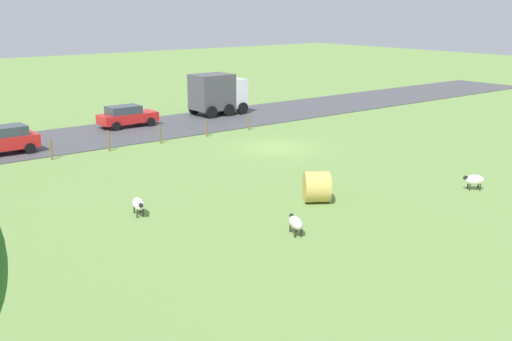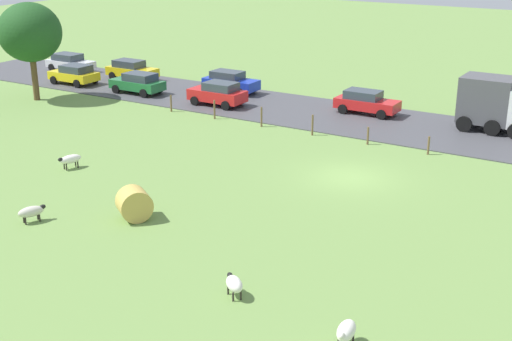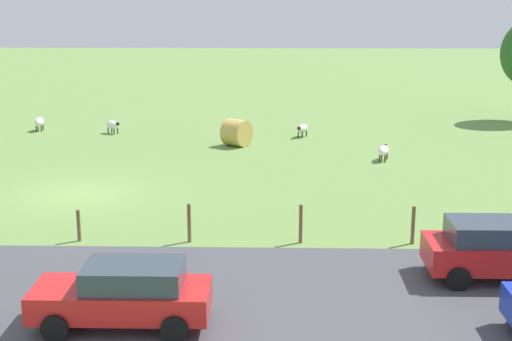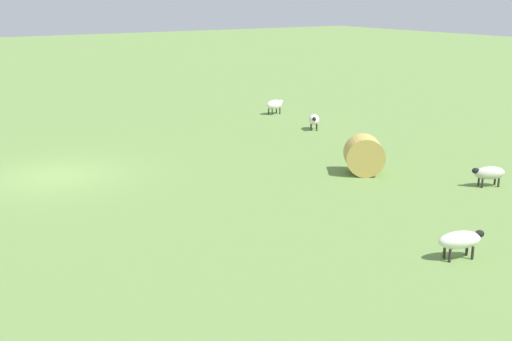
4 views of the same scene
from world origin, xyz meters
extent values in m
plane|color=#6B8E47|center=(0.00, 0.00, 0.00)|extent=(160.00, 160.00, 0.00)
ellipsoid|color=white|center=(-12.90, -1.46, 0.49)|extent=(0.94, 1.03, 0.49)
ellipsoid|color=black|center=(-12.64, -1.12, 0.61)|extent=(0.30, 0.32, 0.20)
cylinder|color=#2D2823|center=(-12.86, -1.18, 0.15)|extent=(0.07, 0.07, 0.31)
cylinder|color=#2D2823|center=(-12.64, -1.34, 0.15)|extent=(0.07, 0.07, 0.31)
cylinder|color=#2D2823|center=(-13.16, -1.58, 0.15)|extent=(0.07, 0.07, 0.31)
cylinder|color=#2D2823|center=(-12.95, -1.74, 0.15)|extent=(0.07, 0.07, 0.31)
ellipsoid|color=white|center=(-6.30, 12.95, 0.50)|extent=(1.25, 0.77, 0.45)
ellipsoid|color=black|center=(-6.83, 13.11, 0.61)|extent=(0.30, 0.25, 0.20)
cylinder|color=#2D2823|center=(-6.65, 12.93, 0.17)|extent=(0.07, 0.07, 0.33)
cylinder|color=#2D2823|center=(-6.57, 13.16, 0.17)|extent=(0.07, 0.07, 0.33)
cylinder|color=#2D2823|center=(-6.03, 12.74, 0.17)|extent=(0.07, 0.07, 0.33)
cylinder|color=#2D2823|center=(-5.96, 12.98, 0.17)|extent=(0.07, 0.07, 0.33)
ellipsoid|color=beige|center=(-12.14, 9.30, 0.48)|extent=(1.18, 0.85, 0.45)
ellipsoid|color=black|center=(-11.66, 9.09, 0.58)|extent=(0.31, 0.27, 0.20)
cylinder|color=#2D2823|center=(-11.81, 9.30, 0.15)|extent=(0.07, 0.07, 0.31)
cylinder|color=#2D2823|center=(-11.91, 9.07, 0.15)|extent=(0.07, 0.07, 0.31)
cylinder|color=#2D2823|center=(-12.36, 9.54, 0.15)|extent=(0.07, 0.07, 0.31)
cylinder|color=#2D2823|center=(-12.46, 9.31, 0.15)|extent=(0.07, 0.07, 0.31)
ellipsoid|color=white|center=(-13.59, -5.89, 0.53)|extent=(1.08, 0.64, 0.52)
ellipsoid|color=silver|center=(-14.08, -5.95, 0.65)|extent=(0.28, 0.21, 0.20)
cylinder|color=#2D2823|center=(-13.86, -6.06, 0.17)|extent=(0.07, 0.07, 0.34)
cylinder|color=#2D2823|center=(-13.89, -5.78, 0.17)|extent=(0.07, 0.07, 0.34)
cylinder|color=#2D2823|center=(-13.30, -5.99, 0.17)|extent=(0.07, 0.07, 0.34)
cylinder|color=#2D2823|center=(-13.33, -5.71, 0.17)|extent=(0.07, 0.07, 0.34)
cylinder|color=tan|center=(-9.60, 5.78, 0.70)|extent=(1.79, 1.72, 1.40)
cylinder|color=brown|center=(5.60, 1.46, 0.52)|extent=(0.12, 0.12, 1.04)
cylinder|color=brown|center=(5.60, 5.02, 0.63)|extent=(0.12, 0.12, 1.27)
cylinder|color=brown|center=(5.60, 8.59, 0.63)|extent=(0.12, 0.12, 1.27)
cylinder|color=brown|center=(5.60, 12.15, 0.62)|extent=(0.12, 0.12, 1.24)
cube|color=red|center=(11.80, 4.12, 0.71)|extent=(1.70, 4.19, 0.66)
cube|color=#333D47|center=(11.80, 4.44, 1.32)|extent=(1.50, 2.31, 0.56)
cylinder|color=black|center=(12.65, 2.76, 0.38)|extent=(0.22, 0.64, 0.64)
cylinder|color=black|center=(10.95, 2.76, 0.38)|extent=(0.22, 0.64, 0.64)
cylinder|color=black|center=(12.65, 5.48, 0.38)|extent=(0.22, 0.64, 0.64)
cylinder|color=black|center=(10.95, 5.48, 0.38)|extent=(0.22, 0.64, 0.64)
cube|color=red|center=(8.57, 13.96, 0.76)|extent=(1.80, 3.99, 0.76)
cube|color=#333D47|center=(8.57, 13.66, 1.42)|extent=(1.58, 2.20, 0.56)
cylinder|color=black|center=(7.67, 12.66, 0.38)|extent=(0.22, 0.64, 0.64)
cylinder|color=black|center=(9.47, 12.66, 0.38)|extent=(0.22, 0.64, 0.64)
camera|label=1|loc=(-29.17, 24.72, 8.59)|focal=44.26mm
camera|label=2|loc=(-30.05, -12.80, 11.84)|focal=48.33mm
camera|label=3|loc=(27.80, 7.71, 7.77)|focal=51.23mm
camera|label=4|loc=(5.97, 22.70, 6.41)|focal=44.98mm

